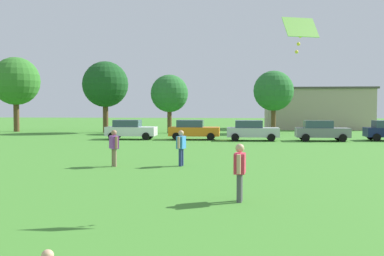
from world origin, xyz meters
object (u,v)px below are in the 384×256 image
object	(u,v)px
bystander_midfield	(181,145)
kite	(300,30)
bystander_near_trees	(114,145)
parked_car_white_0	(130,129)
tree_far_left	(16,81)
tree_far_right	(274,91)
tree_left	(105,85)
parked_car_gray_3	(321,131)
parked_car_silver_2	(252,130)
adult_bystander	(240,167)
tree_right	(169,94)
parked_car_orange_1	(193,130)

from	to	relation	value
bystander_midfield	kite	distance (m)	10.45
bystander_near_trees	parked_car_white_0	distance (m)	18.20
tree_far_left	tree_far_right	xyz separation A→B (m)	(28.56, -0.20, -1.18)
parked_car_white_0	tree_left	xyz separation A→B (m)	(-5.04, 9.68, 4.35)
bystander_midfield	parked_car_gray_3	world-z (taller)	bystander_midfield
parked_car_silver_2	adult_bystander	bearing A→B (deg)	-92.35
tree_right	adult_bystander	bearing A→B (deg)	-77.97
bystander_midfield	tree_far_right	world-z (taller)	tree_far_right
bystander_near_trees	tree_right	world-z (taller)	tree_right
tree_right	tree_far_left	bearing A→B (deg)	176.49
kite	tree_right	distance (m)	36.47
tree_far_right	bystander_midfield	bearing A→B (deg)	-102.97
kite	tree_far_left	world-z (taller)	tree_far_left
parked_car_gray_3	tree_far_right	size ratio (longest dim) A/B	0.65
bystander_near_trees	tree_left	xyz separation A→B (m)	(-8.52, 27.55, 4.18)
bystander_midfield	tree_right	size ratio (longest dim) A/B	0.28
tree_far_right	bystander_near_trees	bearing A→B (deg)	-108.73
tree_left	tree_right	world-z (taller)	tree_left
bystander_near_trees	parked_car_orange_1	xyz separation A→B (m)	(2.00, 18.04, -0.18)
tree_left	parked_car_silver_2	bearing A→B (deg)	-33.34
parked_car_gray_3	tree_far_left	size ratio (longest dim) A/B	0.51
tree_left	tree_far_right	xyz separation A→B (m)	(18.05, 0.55, -0.75)
parked_car_white_0	parked_car_gray_3	world-z (taller)	same
adult_bystander	bystander_near_trees	size ratio (longest dim) A/B	1.00
parked_car_white_0	tree_far_right	xyz separation A→B (m)	(13.01, 10.23, 3.61)
parked_car_orange_1	tree_right	distance (m)	10.36
bystander_near_trees	adult_bystander	bearing A→B (deg)	5.41
kite	tree_left	xyz separation A→B (m)	(-16.16, 35.63, 0.19)
tree_left	bystander_midfield	bearing A→B (deg)	-66.66
adult_bystander	tree_right	xyz separation A→B (m)	(-7.41, 34.80, 3.16)
tree_left	tree_far_right	world-z (taller)	tree_left
parked_car_silver_2	tree_far_right	distance (m)	11.61
bystander_midfield	tree_far_right	size ratio (longest dim) A/B	0.26
adult_bystander	kite	distance (m)	4.35
kite	tree_far_left	size ratio (longest dim) A/B	0.13
bystander_near_trees	tree_far_right	size ratio (longest dim) A/B	0.26
kite	tree_far_left	distance (m)	45.11
adult_bystander	parked_car_gray_3	distance (m)	25.99
adult_bystander	tree_right	distance (m)	35.72
bystander_near_trees	parked_car_orange_1	world-z (taller)	bystander_near_trees
parked_car_white_0	tree_right	xyz separation A→B (m)	(2.02, 9.35, 3.34)
parked_car_silver_2	tree_right	bearing A→B (deg)	130.54
parked_car_silver_2	tree_far_left	xyz separation A→B (m)	(-26.02, 10.95, 4.79)
bystander_near_trees	tree_far_right	bearing A→B (deg)	128.52
parked_car_white_0	adult_bystander	bearing A→B (deg)	-69.65
tree_far_left	parked_car_gray_3	bearing A→B (deg)	-18.77
adult_bystander	tree_far_right	bearing A→B (deg)	179.15
parked_car_white_0	tree_far_right	world-z (taller)	tree_far_right
adult_bystander	tree_far_right	size ratio (longest dim) A/B	0.26
parked_car_orange_1	parked_car_gray_3	xyz separation A→B (m)	(10.66, -0.51, 0.00)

